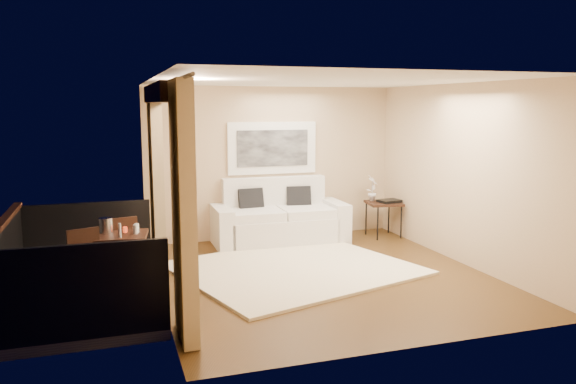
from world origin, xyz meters
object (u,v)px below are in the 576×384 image
ice_bucket (106,226)px  sofa (279,220)px  orchid (372,188)px  balcony_chair_far (122,244)px  side_table (384,205)px  bistro_table (122,240)px  balcony_chair_near (87,261)px

ice_bucket → sofa: bearing=30.9°
orchid → ice_bucket: bearing=-160.3°
balcony_chair_far → side_table: bearing=-178.5°
orchid → bistro_table: size_ratio=0.66×
sofa → bistro_table: (-2.68, -1.85, 0.26)m
sofa → bistro_table: bearing=-144.8°
sofa → side_table: (1.93, -0.22, 0.19)m
balcony_chair_near → ice_bucket: size_ratio=4.48×
bistro_table → ice_bucket: 0.30m
balcony_chair_far → ice_bucket: ice_bucket is taller
bistro_table → balcony_chair_far: bearing=89.4°
side_table → balcony_chair_near: (-5.04, -1.98, -0.06)m
side_table → balcony_chair_near: bearing=-158.6°
sofa → ice_bucket: bearing=-148.5°
balcony_chair_far → orchid: bearing=-176.0°
sofa → balcony_chair_far: 3.04m
bistro_table → balcony_chair_near: size_ratio=0.82×
sofa → balcony_chair_near: 3.81m
bistro_table → ice_bucket: ice_bucket is taller
bistro_table → ice_bucket: bearing=146.0°
ice_bucket → side_table: bearing=17.3°
sofa → ice_bucket: 3.37m
side_table → ice_bucket: 5.03m
side_table → bistro_table: bistro_table is taller
balcony_chair_far → ice_bucket: (-0.20, -0.27, 0.32)m
side_table → orchid: orchid is taller
sofa → side_table: 1.95m
bistro_table → orchid: bearing=22.0°
balcony_chair_far → ice_bucket: size_ratio=4.43×
sofa → ice_bucket: sofa is taller
orchid → bistro_table: (-4.45, -1.80, -0.23)m
orchid → balcony_chair_near: 5.35m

